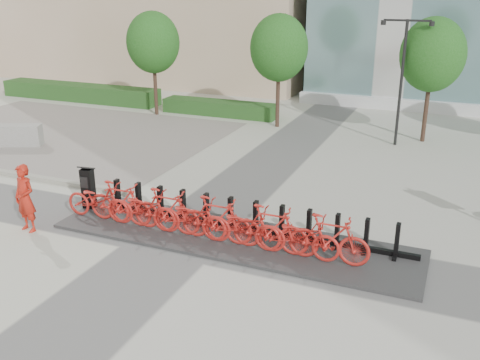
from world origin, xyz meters
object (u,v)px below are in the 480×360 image
at_px(jersey_barrier, 13,135).
at_px(kiosk, 88,187).
at_px(bike_0, 98,201).
at_px(worker_red, 25,198).

bearing_deg(jersey_barrier, kiosk, -54.79).
bearing_deg(bike_0, worker_red, 131.65).
distance_m(bike_0, worker_red, 1.88).
height_order(worker_red, jersey_barrier, worker_red).
bearing_deg(jersey_barrier, bike_0, -55.29).
height_order(bike_0, jersey_barrier, bike_0).
height_order(bike_0, worker_red, worker_red).
xyz_separation_m(bike_0, kiosk, (-0.76, 0.56, 0.09)).
height_order(kiosk, jersey_barrier, kiosk).
xyz_separation_m(kiosk, jersey_barrier, (-7.09, 4.31, -0.26)).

